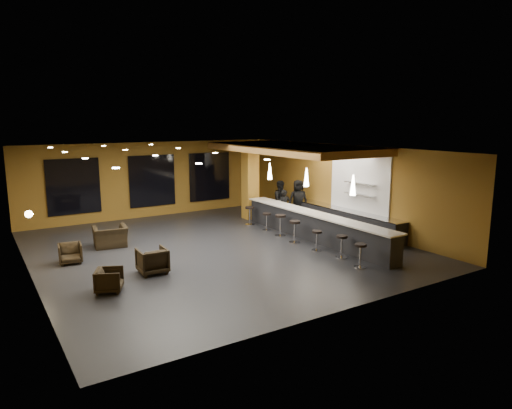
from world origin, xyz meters
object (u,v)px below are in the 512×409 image
armchair_b (152,261)px  bar_stool_4 (281,222)px  bar_stool_0 (360,252)px  bar_stool_2 (317,238)px  armchair_c (70,253)px  bar_stool_5 (267,219)px  bar_stool_3 (295,229)px  armchair_d (110,237)px  column (250,181)px  bar_stool_1 (342,243)px  pendant_0 (353,185)px  bar_counter (314,227)px  prep_counter (344,220)px  staff_b (281,200)px  bar_stool_6 (250,213)px  staff_a (285,207)px  armchair_a (109,280)px  pendant_1 (306,177)px  pendant_2 (270,171)px

armchair_b → bar_stool_4: bearing=-162.8°
bar_stool_0 → bar_stool_2: size_ratio=1.06×
armchair_c → bar_stool_5: bearing=9.4°
armchair_b → bar_stool_5: size_ratio=1.15×
bar_stool_3 → armchair_d: bearing=152.3°
column → bar_stool_1: column is taller
bar_stool_4 → pendant_0: bearing=-76.8°
bar_counter → prep_counter: size_ratio=1.33×
staff_b → bar_stool_6: 1.84m
bar_counter → staff_a: (0.67, 2.81, 0.25)m
staff_b → armchair_c: (-9.45, -1.70, -0.58)m
bar_counter → column: size_ratio=2.29×
armchair_b → armchair_d: 3.59m
armchair_a → bar_stool_5: size_ratio=0.95×
pendant_0 → bar_stool_3: bearing=113.0°
bar_counter → armchair_c: bar_counter is taller
prep_counter → pendant_1: pendant_1 is taller
bar_stool_3 → bar_stool_4: size_ratio=0.98×
bar_stool_1 → bar_stool_0: bearing=-101.7°
column → armchair_d: column is taller
pendant_0 → armchair_c: size_ratio=0.99×
pendant_0 → bar_stool_4: size_ratio=0.82×
bar_stool_3 → pendant_0: bearing=-67.0°
armchair_a → bar_stool_5: bar_stool_5 is taller
bar_stool_5 → bar_stool_6: bearing=93.5°
bar_counter → pendant_2: size_ratio=11.43×
staff_b → armchair_b: bearing=-154.4°
pendant_2 → armchair_b: (-6.52, -3.41, -1.97)m
armchair_d → pendant_0: bearing=150.6°
prep_counter → bar_stool_0: prep_counter is taller
bar_stool_4 → staff_b: bearing=54.1°
armchair_c → bar_stool_4: size_ratio=0.83×
armchair_d → bar_stool_5: bearing=179.0°
pendant_1 → bar_stool_3: pendant_1 is taller
prep_counter → staff_a: bearing=119.9°
bar_stool_1 → pendant_2: bearing=82.5°
armchair_c → bar_stool_3: size_ratio=0.85×
bar_stool_1 → bar_stool_6: bar_stool_6 is taller
column → bar_stool_4: size_ratio=4.09×
armchair_c → bar_stool_4: (7.67, -0.77, 0.23)m
prep_counter → bar_stool_5: size_ratio=8.21×
armchair_a → bar_stool_2: size_ratio=0.96×
bar_stool_2 → bar_stool_0: bearing=-91.8°
pendant_2 → bar_stool_6: (-0.74, 0.44, -1.83)m
prep_counter → armchair_c: (-10.41, 1.41, -0.11)m
bar_counter → bar_stool_4: (-0.74, 1.14, 0.05)m
armchair_c → armchair_d: 2.03m
bar_counter → bar_stool_6: bar_counter is taller
bar_stool_0 → bar_stool_5: (0.25, 5.58, -0.02)m
armchair_c → armchair_b: bearing=-43.8°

